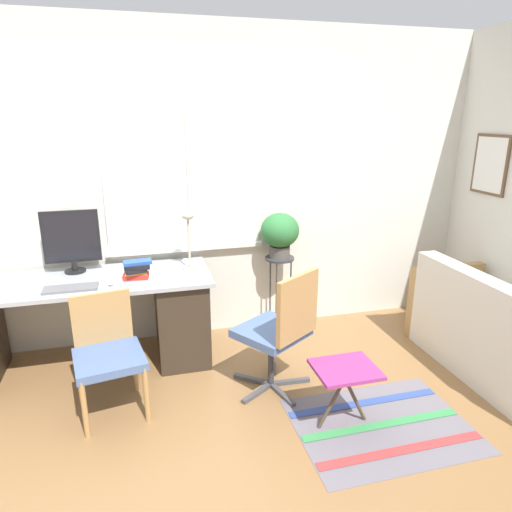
% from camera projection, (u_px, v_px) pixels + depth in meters
% --- Properties ---
extents(ground_plane, '(14.00, 14.00, 0.00)m').
position_uv_depth(ground_plane, '(194.00, 375.00, 3.59)').
color(ground_plane, olive).
extents(wall_back_with_window, '(9.00, 0.12, 2.70)m').
position_uv_depth(wall_back_with_window, '(176.00, 189.00, 3.90)').
color(wall_back_with_window, silver).
rests_on(wall_back_with_window, ground_plane).
extents(desk, '(2.08, 0.70, 0.75)m').
position_uv_depth(desk, '(79.00, 322.00, 3.58)').
color(desk, '#9EA3A8').
rests_on(desk, ground_plane).
extents(monitor, '(0.43, 0.17, 0.50)m').
position_uv_depth(monitor, '(72.00, 240.00, 3.59)').
color(monitor, black).
rests_on(monitor, desk).
extents(keyboard, '(0.38, 0.15, 0.02)m').
position_uv_depth(keyboard, '(71.00, 288.00, 3.30)').
color(keyboard, slate).
rests_on(keyboard, desk).
extents(mouse, '(0.04, 0.06, 0.03)m').
position_uv_depth(mouse, '(111.00, 283.00, 3.38)').
color(mouse, silver).
rests_on(mouse, desk).
extents(desk_lamp, '(0.13, 0.13, 0.48)m').
position_uv_depth(desk_lamp, '(188.00, 228.00, 3.64)').
color(desk_lamp, '#BCB299').
rests_on(desk_lamp, desk).
extents(book_stack, '(0.24, 0.16, 0.17)m').
position_uv_depth(book_stack, '(137.00, 271.00, 3.43)').
color(book_stack, white).
rests_on(book_stack, desk).
extents(desk_chair_wooden, '(0.51, 0.52, 0.80)m').
position_uv_depth(desk_chair_wooden, '(107.00, 351.00, 3.07)').
color(desk_chair_wooden, '#B2844C').
rests_on(desk_chair_wooden, ground_plane).
extents(office_chair_swivel, '(0.62, 0.63, 0.94)m').
position_uv_depth(office_chair_swivel, '(280.00, 330.00, 3.25)').
color(office_chair_swivel, '#47474C').
rests_on(office_chair_swivel, ground_plane).
extents(couch_loveseat, '(0.72, 1.50, 0.83)m').
position_uv_depth(couch_loveseat, '(497.00, 338.00, 3.55)').
color(couch_loveseat, silver).
rests_on(couch_loveseat, ground_plane).
extents(plant_stand, '(0.27, 0.27, 0.72)m').
position_uv_depth(plant_stand, '(279.00, 267.00, 4.16)').
color(plant_stand, '#333338').
rests_on(plant_stand, ground_plane).
extents(potted_plant, '(0.34, 0.34, 0.41)m').
position_uv_depth(potted_plant, '(280.00, 232.00, 4.06)').
color(potted_plant, '#514C47').
rests_on(potted_plant, plant_stand).
extents(floor_rug_striped, '(1.14, 0.86, 0.01)m').
position_uv_depth(floor_rug_striped, '(382.00, 425.00, 3.01)').
color(floor_rug_striped, slate).
rests_on(floor_rug_striped, ground_plane).
extents(folding_stool, '(0.40, 0.34, 0.43)m').
position_uv_depth(folding_stool, '(345.00, 373.00, 2.91)').
color(folding_stool, '#93337A').
rests_on(folding_stool, ground_plane).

